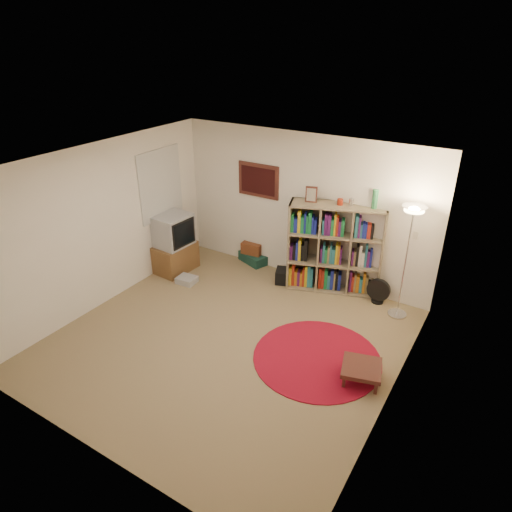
{
  "coord_description": "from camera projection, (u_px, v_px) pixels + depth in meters",
  "views": [
    {
      "loc": [
        3.05,
        -4.22,
        3.94
      ],
      "look_at": [
        0.1,
        0.6,
        1.1
      ],
      "focal_mm": 32.0,
      "sensor_mm": 36.0,
      "label": 1
    }
  ],
  "objects": [
    {
      "name": "room",
      "position": [
        224.0,
        258.0,
        5.9
      ],
      "size": [
        4.54,
        4.54,
        2.54
      ],
      "color": "#86714E",
      "rests_on": "ground"
    },
    {
      "name": "bookshelf",
      "position": [
        333.0,
        249.0,
        7.38
      ],
      "size": [
        1.55,
        0.89,
        1.79
      ],
      "rotation": [
        0.0,
        0.0,
        0.33
      ],
      "color": "#7F6F55",
      "rests_on": "ground"
    },
    {
      "name": "floor_lamp",
      "position": [
        411.0,
        227.0,
        6.32
      ],
      "size": [
        0.42,
        0.42,
        1.76
      ],
      "rotation": [
        0.0,
        0.0,
        0.3
      ],
      "color": "silver",
      "rests_on": "ground"
    },
    {
      "name": "floor_fan",
      "position": [
        378.0,
        291.0,
        7.2
      ],
      "size": [
        0.37,
        0.21,
        0.42
      ],
      "rotation": [
        0.0,
        0.0,
        0.07
      ],
      "color": "black",
      "rests_on": "ground"
    },
    {
      "name": "tv_stand",
      "position": [
        174.0,
        244.0,
        8.05
      ],
      "size": [
        0.56,
        0.76,
        1.06
      ],
      "rotation": [
        0.0,
        0.0,
        -0.07
      ],
      "color": "brown",
      "rests_on": "ground"
    },
    {
      "name": "dvd_box",
      "position": [
        187.0,
        280.0,
        7.84
      ],
      "size": [
        0.34,
        0.29,
        0.11
      ],
      "rotation": [
        0.0,
        0.0,
        0.08
      ],
      "color": "#ACACB0",
      "rests_on": "ground"
    },
    {
      "name": "suitcase",
      "position": [
        254.0,
        257.0,
        8.52
      ],
      "size": [
        0.64,
        0.52,
        0.18
      ],
      "rotation": [
        0.0,
        0.0,
        -0.36
      ],
      "color": "#143830",
      "rests_on": "ground"
    },
    {
      "name": "wicker_basket",
      "position": [
        253.0,
        248.0,
        8.45
      ],
      "size": [
        0.39,
        0.3,
        0.21
      ],
      "rotation": [
        0.0,
        0.0,
        0.08
      ],
      "color": "#5F2C17",
      "rests_on": "suitcase"
    },
    {
      "name": "duffel_bag",
      "position": [
        286.0,
        276.0,
        7.82
      ],
      "size": [
        0.43,
        0.4,
        0.24
      ],
      "rotation": [
        0.0,
        0.0,
        0.37
      ],
      "color": "black",
      "rests_on": "ground"
    },
    {
      "name": "paper_towel",
      "position": [
        298.0,
        278.0,
        7.77
      ],
      "size": [
        0.12,
        0.12,
        0.22
      ],
      "rotation": [
        0.0,
        0.0,
        -0.12
      ],
      "color": "white",
      "rests_on": "ground"
    },
    {
      "name": "red_rug",
      "position": [
        317.0,
        358.0,
        6.05
      ],
      "size": [
        1.7,
        1.7,
        0.02
      ],
      "color": "maroon",
      "rests_on": "ground"
    },
    {
      "name": "side_table",
      "position": [
        362.0,
        368.0,
        5.61
      ],
      "size": [
        0.59,
        0.59,
        0.22
      ],
      "rotation": [
        0.0,
        0.0,
        0.28
      ],
      "color": "#421B17",
      "rests_on": "ground"
    }
  ]
}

